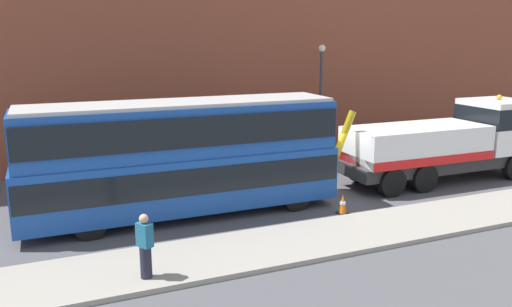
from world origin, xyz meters
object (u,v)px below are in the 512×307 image
at_px(street_lamp, 321,92).
at_px(recovery_tow_truck, 449,141).
at_px(traffic_cone_near_bus, 343,205).
at_px(double_decker_bus, 183,154).
at_px(pedestrian_onlooker, 145,247).

bearing_deg(street_lamp, recovery_tow_truck, -62.04).
bearing_deg(street_lamp, traffic_cone_near_bus, -114.35).
bearing_deg(traffic_cone_near_bus, double_decker_bus, 158.37).
xyz_separation_m(traffic_cone_near_bus, street_lamp, (3.58, 7.92, 3.13)).
bearing_deg(recovery_tow_truck, traffic_cone_near_bus, -162.35).
bearing_deg(traffic_cone_near_bus, pedestrian_onlooker, -161.03).
relative_size(double_decker_bus, pedestrian_onlooker, 6.47).
height_order(recovery_tow_truck, pedestrian_onlooker, recovery_tow_truck).
height_order(recovery_tow_truck, traffic_cone_near_bus, recovery_tow_truck).
bearing_deg(double_decker_bus, recovery_tow_truck, 0.38).
distance_m(pedestrian_onlooker, street_lamp, 15.49).
height_order(traffic_cone_near_bus, street_lamp, street_lamp).
xyz_separation_m(pedestrian_onlooker, traffic_cone_near_bus, (7.52, 2.59, -0.64)).
relative_size(recovery_tow_truck, street_lamp, 1.74).
bearing_deg(traffic_cone_near_bus, recovery_tow_truck, 17.26).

